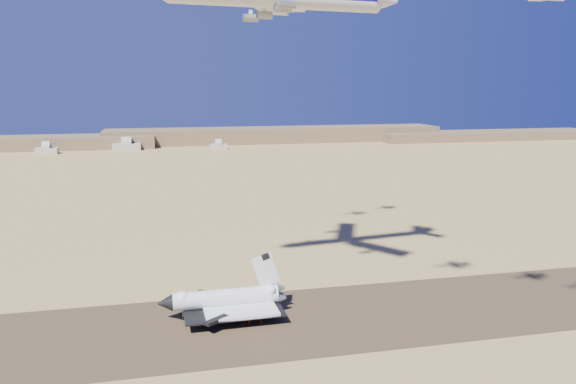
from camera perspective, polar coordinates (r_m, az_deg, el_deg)
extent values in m
plane|color=tan|center=(173.20, -4.07, -13.31)|extent=(1200.00, 1200.00, 0.00)
cube|color=brown|center=(173.19, -4.07, -13.30)|extent=(600.00, 50.00, 0.06)
cube|color=#7B6344|center=(713.68, -1.20, 5.83)|extent=(420.00, 60.00, 18.00)
cube|color=#7B6344|center=(792.20, 19.62, 5.45)|extent=(300.00, 60.00, 11.00)
cube|color=#B6B3A1|center=(640.73, -23.30, 3.87)|extent=(22.00, 14.00, 6.50)
cube|color=#B6B3A1|center=(645.93, -16.06, 4.42)|extent=(30.00, 15.00, 7.50)
cube|color=#B6B3A1|center=(638.20, -7.08, 4.60)|extent=(19.00, 12.50, 5.50)
cylinder|color=silver|center=(177.63, -6.43, -10.63)|extent=(31.97, 6.27, 5.58)
cone|color=black|center=(176.41, -12.38, -10.98)|extent=(4.60, 5.39, 5.30)
sphere|color=silver|center=(176.28, -10.68, -10.65)|extent=(5.18, 5.18, 5.18)
cube|color=silver|center=(178.99, -5.12, -11.22)|extent=(22.42, 24.37, 0.90)
cube|color=black|center=(178.89, -5.76, -11.40)|extent=(30.39, 24.54, 0.50)
cube|color=silver|center=(176.98, -2.29, -7.97)|extent=(9.24, 0.90, 11.47)
cylinder|color=gray|center=(178.22, -10.62, -12.20)|extent=(0.36, 0.36, 3.19)
cylinder|color=black|center=(178.63, -10.61, -12.51)|extent=(1.10, 0.47, 1.10)
cylinder|color=gray|center=(175.55, -4.19, -12.40)|extent=(0.36, 0.36, 3.19)
cylinder|color=black|center=(175.96, -4.19, -12.71)|extent=(1.10, 0.47, 1.10)
cylinder|color=gray|center=(184.62, -4.74, -11.21)|extent=(0.36, 0.36, 3.19)
cylinder|color=black|center=(185.01, -4.73, -11.51)|extent=(1.10, 0.47, 1.10)
cube|color=silver|center=(200.04, -1.90, 18.11)|extent=(19.34, 31.53, 0.71)
cube|color=silver|center=(204.92, 8.65, 18.45)|extent=(9.45, 12.39, 0.50)
cylinder|color=gray|center=(174.66, -0.54, 18.19)|extent=(5.33, 3.22, 2.62)
cylinder|color=gray|center=(165.50, -0.14, 18.60)|extent=(5.33, 3.22, 2.62)
cylinder|color=gray|center=(191.77, -2.42, 17.51)|extent=(5.33, 3.22, 2.62)
cylinder|color=gray|center=(199.83, -3.81, 17.23)|extent=(5.33, 3.22, 2.62)
imported|color=#BC320B|center=(172.71, -4.00, -13.03)|extent=(0.66, 0.77, 1.77)
imported|color=#BC320B|center=(172.13, -3.92, -13.11)|extent=(0.57, 0.92, 1.84)
imported|color=#BC320B|center=(172.32, -2.78, -13.05)|extent=(1.20, 1.21, 1.92)
cylinder|color=silver|center=(235.37, 0.26, 18.00)|extent=(11.58, 2.04, 1.34)
cone|color=black|center=(233.51, -1.45, 18.05)|extent=(2.57, 1.40, 1.25)
sphere|color=black|center=(234.63, -0.45, 18.14)|extent=(1.34, 1.34, 1.34)
cube|color=silver|center=(235.62, 0.50, 17.94)|extent=(3.82, 7.87, 0.24)
cube|color=silver|center=(236.77, 1.43, 17.95)|extent=(2.40, 4.92, 0.19)
cube|color=silver|center=(237.00, 1.48, 18.27)|extent=(2.91, 0.42, 3.25)
cylinder|color=silver|center=(249.69, 4.88, 18.02)|extent=(12.18, 2.90, 1.41)
cone|color=black|center=(246.78, 3.27, 18.12)|extent=(2.76, 1.62, 1.31)
sphere|color=black|center=(248.52, 4.22, 18.18)|extent=(1.41, 1.41, 1.41)
cube|color=silver|center=(250.08, 5.10, 17.96)|extent=(4.50, 8.44, 0.25)
cube|color=silver|center=(251.81, 5.97, 17.94)|extent=(2.82, 5.27, 0.20)
cube|color=silver|center=(252.08, 6.02, 18.25)|extent=(3.06, 0.63, 3.41)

